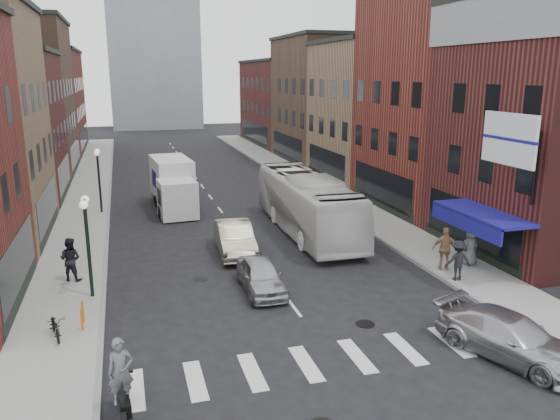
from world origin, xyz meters
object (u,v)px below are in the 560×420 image
object	(u,v)px
streetlamp_near	(87,229)
ped_right_a	(458,260)
transit_bus	(307,204)
ped_left_solo	(70,259)
sedan_left_far	(235,238)
ped_right_b	(445,249)
streetlamp_far	(98,169)
sedan_left_near	(261,276)
ped_right_c	(471,246)
billboard_sign	(511,141)
box_truck	(173,185)
bike_rack	(82,316)
parked_bicycle	(55,326)
curb_car	(510,337)
motorcycle_rider	(122,383)

from	to	relation	value
streetlamp_near	ped_right_a	size ratio (longest dim) A/B	2.38
transit_bus	ped_left_solo	world-z (taller)	transit_bus
sedan_left_far	ped_right_b	distance (m)	9.96
streetlamp_far	sedan_left_near	bearing A→B (deg)	-66.25
ped_right_c	ped_right_a	bearing A→B (deg)	31.72
billboard_sign	ped_right_a	world-z (taller)	billboard_sign
ped_left_solo	ped_right_c	distance (m)	17.61
box_truck	ped_left_solo	xyz separation A→B (m)	(-5.45, -12.07, -0.51)
streetlamp_near	sedan_left_far	bearing A→B (deg)	31.79
streetlamp_far	box_truck	distance (m)	4.74
streetlamp_far	sedan_left_near	size ratio (longest dim) A/B	1.06
ped_right_b	box_truck	bearing A→B (deg)	-32.88
bike_rack	sedan_left_near	xyz separation A→B (m)	(6.80, 1.70, 0.11)
box_truck	sedan_left_near	xyz separation A→B (m)	(2.05, -15.10, -0.93)
streetlamp_near	transit_bus	xyz separation A→B (m)	(11.17, 6.57, -1.27)
box_truck	transit_bus	xyz separation A→B (m)	(6.62, -7.53, 0.05)
ped_left_solo	ped_right_b	bearing A→B (deg)	-168.09
streetlamp_near	ped_right_b	size ratio (longest dim) A/B	2.11
transit_bus	ped_right_b	size ratio (longest dim) A/B	6.07
box_truck	bike_rack	bearing A→B (deg)	-110.23
sedan_left_near	box_truck	bearing A→B (deg)	98.56
streetlamp_far	parked_bicycle	bearing A→B (deg)	-93.34
streetlamp_near	parked_bicycle	distance (m)	4.19
curb_car	ped_right_b	bearing A→B (deg)	51.51
streetlamp_far	curb_car	world-z (taller)	streetlamp_far
billboard_sign	parked_bicycle	xyz separation A→B (m)	(-17.00, 0.19, -5.58)
bike_rack	ped_right_b	size ratio (longest dim) A/B	0.41
box_truck	streetlamp_far	bearing A→B (deg)	176.86
sedan_left_near	ped_right_c	size ratio (longest dim) A/B	2.22
billboard_sign	motorcycle_rider	bearing A→B (deg)	-161.74
sedan_left_near	sedan_left_far	world-z (taller)	sedan_left_far
ped_right_b	parked_bicycle	bearing A→B (deg)	30.32
box_truck	sedan_left_near	bearing A→B (deg)	-86.72
streetlamp_near	ped_right_c	size ratio (longest dim) A/B	2.35
transit_bus	curb_car	world-z (taller)	transit_bus
ped_left_solo	ped_right_c	world-z (taller)	ped_left_solo
box_truck	ped_right_c	bearing A→B (deg)	-56.24
parked_bicycle	curb_car	bearing A→B (deg)	-33.98
motorcycle_rider	ped_right_a	xyz separation A→B (m)	(13.70, 5.94, -0.08)
billboard_sign	ped_left_solo	bearing A→B (deg)	161.86
streetlamp_near	motorcycle_rider	size ratio (longest dim) A/B	1.76
parked_bicycle	ped_right_a	xyz separation A→B (m)	(15.81, 0.84, 0.46)
streetlamp_far	ped_right_b	distance (m)	21.44
motorcycle_rider	curb_car	distance (m)	11.65
curb_car	parked_bicycle	world-z (taller)	curb_car
parked_bicycle	ped_left_solo	distance (m)	5.37
ped_left_solo	ped_right_c	xyz separation A→B (m)	(17.35, -3.04, -0.06)
sedan_left_near	curb_car	bearing A→B (deg)	-49.36
streetlamp_far	ped_left_solo	distance (m)	12.14
box_truck	ped_right_a	size ratio (longest dim) A/B	4.38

